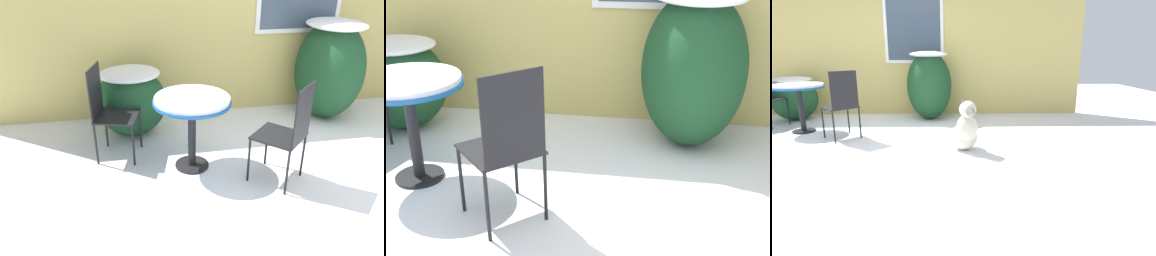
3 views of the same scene
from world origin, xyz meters
The scene contains 5 objects.
ground_plane centered at (0.00, 0.00, 0.00)m, with size 16.00×16.00×0.00m, color white.
shrub_left centered at (-1.86, 1.64, 0.46)m, with size 0.87×0.80×0.86m.
shrub_middle centered at (0.81, 1.70, 0.71)m, with size 0.88×0.99×1.34m.
patio_table centered at (-1.26, 0.70, 0.69)m, with size 0.81×0.81×0.81m.
patio_chair_far_side centered at (-0.39, 0.24, 0.58)m, with size 0.63×0.63×1.06m.
Camera 2 is at (0.47, -2.33, 1.84)m, focal length 45.00 mm.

